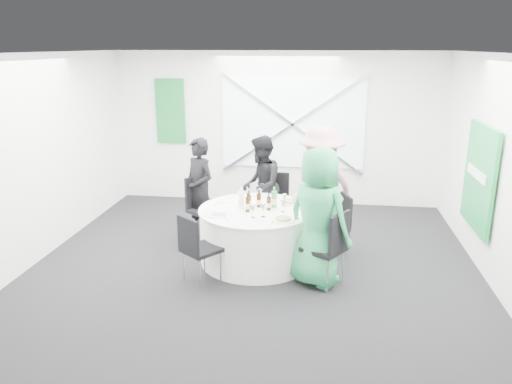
# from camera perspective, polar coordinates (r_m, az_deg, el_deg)

# --- Properties ---
(floor) EXTENTS (6.00, 6.00, 0.00)m
(floor) POSITION_cam_1_polar(r_m,az_deg,el_deg) (6.84, -0.23, -8.53)
(floor) COLOR black
(floor) RESTS_ON ground
(ceiling) EXTENTS (6.00, 6.00, 0.00)m
(ceiling) POSITION_cam_1_polar(r_m,az_deg,el_deg) (6.20, -0.26, 15.62)
(ceiling) COLOR white
(ceiling) RESTS_ON wall_back
(wall_back) EXTENTS (6.00, 0.00, 6.00)m
(wall_back) POSITION_cam_1_polar(r_m,az_deg,el_deg) (9.30, 2.35, 7.22)
(wall_back) COLOR silver
(wall_back) RESTS_ON floor
(wall_front) EXTENTS (6.00, 0.00, 6.00)m
(wall_front) POSITION_cam_1_polar(r_m,az_deg,el_deg) (3.58, -7.00, -8.25)
(wall_front) COLOR silver
(wall_front) RESTS_ON floor
(wall_left) EXTENTS (0.00, 6.00, 6.00)m
(wall_left) POSITION_cam_1_polar(r_m,az_deg,el_deg) (7.41, -23.93, 3.42)
(wall_left) COLOR silver
(wall_left) RESTS_ON floor
(wall_right) EXTENTS (0.00, 6.00, 6.00)m
(wall_right) POSITION_cam_1_polar(r_m,az_deg,el_deg) (6.67, 26.21, 1.83)
(wall_right) COLOR silver
(wall_right) RESTS_ON floor
(window_panel) EXTENTS (2.60, 0.03, 1.60)m
(window_panel) POSITION_cam_1_polar(r_m,az_deg,el_deg) (9.23, 4.20, 7.74)
(window_panel) COLOR white
(window_panel) RESTS_ON wall_back
(window_brace_a) EXTENTS (2.63, 0.05, 1.84)m
(window_brace_a) POSITION_cam_1_polar(r_m,az_deg,el_deg) (9.19, 4.19, 7.70)
(window_brace_a) COLOR silver
(window_brace_a) RESTS_ON window_panel
(window_brace_b) EXTENTS (2.63, 0.05, 1.84)m
(window_brace_b) POSITION_cam_1_polar(r_m,az_deg,el_deg) (9.19, 4.19, 7.70)
(window_brace_b) COLOR silver
(window_brace_b) RESTS_ON window_panel
(green_banner) EXTENTS (0.55, 0.04, 1.20)m
(green_banner) POSITION_cam_1_polar(r_m,az_deg,el_deg) (9.61, -9.77, 9.10)
(green_banner) COLOR #16702F
(green_banner) RESTS_ON wall_back
(green_sign) EXTENTS (0.05, 1.20, 1.40)m
(green_sign) POSITION_cam_1_polar(r_m,az_deg,el_deg) (7.25, 24.15, 1.51)
(green_sign) COLOR #1A903E
(green_sign) RESTS_ON wall_right
(banquet_table) EXTENTS (1.56, 1.56, 0.76)m
(banquet_table) POSITION_cam_1_polar(r_m,az_deg,el_deg) (6.88, 0.00, -4.96)
(banquet_table) COLOR white
(banquet_table) RESTS_ON floor
(chair_back) EXTENTS (0.48, 0.49, 0.96)m
(chair_back) POSITION_cam_1_polar(r_m,az_deg,el_deg) (7.89, 2.13, -0.71)
(chair_back) COLOR black
(chair_back) RESTS_ON floor
(chair_back_left) EXTENTS (0.63, 0.63, 0.98)m
(chair_back_left) POSITION_cam_1_polar(r_m,az_deg,el_deg) (7.63, -6.19, -1.28)
(chair_back_left) COLOR black
(chair_back_left) RESTS_ON floor
(chair_back_right) EXTENTS (0.52, 0.51, 0.88)m
(chair_back_right) POSITION_cam_1_polar(r_m,az_deg,el_deg) (7.15, 9.36, -3.19)
(chair_back_right) COLOR black
(chair_back_right) RESTS_ON floor
(chair_front_right) EXTENTS (0.62, 0.61, 0.98)m
(chair_front_right) POSITION_cam_1_polar(r_m,az_deg,el_deg) (6.16, 8.48, -5.79)
(chair_front_right) COLOR black
(chair_front_right) RESTS_ON floor
(chair_front_left) EXTENTS (0.58, 0.58, 0.91)m
(chair_front_left) POSITION_cam_1_polar(r_m,az_deg,el_deg) (6.21, -6.87, -6.01)
(chair_front_left) COLOR black
(chair_front_left) RESTS_ON floor
(person_man_back_left) EXTENTS (0.68, 0.65, 1.57)m
(person_man_back_left) POSITION_cam_1_polar(r_m,az_deg,el_deg) (7.62, -6.51, 0.30)
(person_man_back_left) COLOR black
(person_man_back_left) RESTS_ON floor
(person_man_back) EXTENTS (0.47, 0.79, 1.57)m
(person_man_back) POSITION_cam_1_polar(r_m,az_deg,el_deg) (7.77, 0.58, 0.72)
(person_man_back) COLOR black
(person_man_back) RESTS_ON floor
(person_woman_pink) EXTENTS (1.27, 1.12, 1.81)m
(person_woman_pink) POSITION_cam_1_polar(r_m,az_deg,el_deg) (7.23, 7.37, 0.38)
(person_woman_pink) COLOR pink
(person_woman_pink) RESTS_ON floor
(person_woman_green) EXTENTS (1.02, 0.93, 1.75)m
(person_woman_green) POSITION_cam_1_polar(r_m,az_deg,el_deg) (6.13, 7.10, -2.89)
(person_woman_green) COLOR #2A9C5A
(person_woman_green) RESTS_ON floor
(plate_back) EXTENTS (0.27, 0.27, 0.01)m
(plate_back) POSITION_cam_1_polar(r_m,az_deg,el_deg) (7.30, 1.18, -0.46)
(plate_back) COLOR white
(plate_back) RESTS_ON banquet_table
(plate_back_left) EXTENTS (0.26, 0.26, 0.01)m
(plate_back_left) POSITION_cam_1_polar(r_m,az_deg,el_deg) (7.12, -3.40, -0.92)
(plate_back_left) COLOR white
(plate_back_left) RESTS_ON banquet_table
(plate_back_right) EXTENTS (0.29, 0.29, 0.04)m
(plate_back_right) POSITION_cam_1_polar(r_m,az_deg,el_deg) (7.00, 3.87, -1.16)
(plate_back_right) COLOR white
(plate_back_right) RESTS_ON banquet_table
(plate_front_right) EXTENTS (0.30, 0.30, 0.04)m
(plate_front_right) POSITION_cam_1_polar(r_m,az_deg,el_deg) (6.32, 3.13, -3.14)
(plate_front_right) COLOR white
(plate_front_right) RESTS_ON banquet_table
(plate_front_left) EXTENTS (0.29, 0.29, 0.01)m
(plate_front_left) POSITION_cam_1_polar(r_m,az_deg,el_deg) (6.54, -4.76, -2.55)
(plate_front_left) COLOR white
(plate_front_left) RESTS_ON banquet_table
(napkin) EXTENTS (0.19, 0.14, 0.05)m
(napkin) POSITION_cam_1_polar(r_m,az_deg,el_deg) (6.49, -4.22, -2.39)
(napkin) COLOR white
(napkin) RESTS_ON plate_front_left
(beer_bottle_a) EXTENTS (0.06, 0.06, 0.25)m
(beer_bottle_a) POSITION_cam_1_polar(r_m,az_deg,el_deg) (6.75, -0.80, -1.13)
(beer_bottle_a) COLOR #3A1F0A
(beer_bottle_a) RESTS_ON banquet_table
(beer_bottle_b) EXTENTS (0.06, 0.06, 0.25)m
(beer_bottle_b) POSITION_cam_1_polar(r_m,az_deg,el_deg) (6.80, 0.33, -0.99)
(beer_bottle_b) COLOR #3A1F0A
(beer_bottle_b) RESTS_ON banquet_table
(beer_bottle_c) EXTENTS (0.06, 0.06, 0.24)m
(beer_bottle_c) POSITION_cam_1_polar(r_m,az_deg,el_deg) (6.68, 1.46, -1.34)
(beer_bottle_c) COLOR #3A1F0A
(beer_bottle_c) RESTS_ON banquet_table
(beer_bottle_d) EXTENTS (0.06, 0.06, 0.26)m
(beer_bottle_d) POSITION_cam_1_polar(r_m,az_deg,el_deg) (6.60, -0.96, -1.46)
(beer_bottle_d) COLOR #3A1F0A
(beer_bottle_d) RESTS_ON banquet_table
(green_water_bottle) EXTENTS (0.08, 0.08, 0.29)m
(green_water_bottle) POSITION_cam_1_polar(r_m,az_deg,el_deg) (6.78, 2.09, -0.87)
(green_water_bottle) COLOR green
(green_water_bottle) RESTS_ON banquet_table
(clear_water_bottle) EXTENTS (0.08, 0.08, 0.29)m
(clear_water_bottle) POSITION_cam_1_polar(r_m,az_deg,el_deg) (6.75, -1.72, -0.94)
(clear_water_bottle) COLOR white
(clear_water_bottle) RESTS_ON banquet_table
(wine_glass_a) EXTENTS (0.07, 0.07, 0.17)m
(wine_glass_a) POSITION_cam_1_polar(r_m,az_deg,el_deg) (6.60, 3.09, -1.26)
(wine_glass_a) COLOR white
(wine_glass_a) RESTS_ON banquet_table
(wine_glass_b) EXTENTS (0.07, 0.07, 0.17)m
(wine_glass_b) POSITION_cam_1_polar(r_m,az_deg,el_deg) (6.40, 0.82, -1.80)
(wine_glass_b) COLOR white
(wine_glass_b) RESTS_ON banquet_table
(wine_glass_c) EXTENTS (0.07, 0.07, 0.17)m
(wine_glass_c) POSITION_cam_1_polar(r_m,az_deg,el_deg) (6.85, 3.27, -0.61)
(wine_glass_c) COLOR white
(wine_glass_c) RESTS_ON banquet_table
(wine_glass_d) EXTENTS (0.07, 0.07, 0.17)m
(wine_glass_d) POSITION_cam_1_polar(r_m,az_deg,el_deg) (7.07, 0.45, -0.02)
(wine_glass_d) COLOR white
(wine_glass_d) RESTS_ON banquet_table
(wine_glass_e) EXTENTS (0.07, 0.07, 0.17)m
(wine_glass_e) POSITION_cam_1_polar(r_m,az_deg,el_deg) (6.38, -0.36, -1.88)
(wine_glass_e) COLOR white
(wine_glass_e) RESTS_ON banquet_table
(fork_a) EXTENTS (0.12, 0.12, 0.01)m
(fork_a) POSITION_cam_1_polar(r_m,az_deg,el_deg) (6.57, -4.70, -2.49)
(fork_a) COLOR silver
(fork_a) RESTS_ON banquet_table
(knife_a) EXTENTS (0.11, 0.12, 0.01)m
(knife_a) POSITION_cam_1_polar(r_m,az_deg,el_deg) (6.34, -3.38, -3.18)
(knife_a) COLOR silver
(knife_a) RESTS_ON banquet_table
(fork_b) EXTENTS (0.08, 0.14, 0.01)m
(fork_b) POSITION_cam_1_polar(r_m,az_deg,el_deg) (7.19, -2.85, -0.79)
(fork_b) COLOR silver
(fork_b) RESTS_ON banquet_table
(knife_b) EXTENTS (0.09, 0.14, 0.01)m
(knife_b) POSITION_cam_1_polar(r_m,az_deg,el_deg) (6.97, -4.39, -1.36)
(knife_b) COLOR silver
(knife_b) RESTS_ON banquet_table
(fork_c) EXTENTS (0.11, 0.12, 0.01)m
(fork_c) POSITION_cam_1_polar(r_m,az_deg,el_deg) (6.25, 2.15, -3.45)
(fork_c) COLOR silver
(fork_c) RESTS_ON banquet_table
(knife_c) EXTENTS (0.11, 0.13, 0.01)m
(knife_c) POSITION_cam_1_polar(r_m,az_deg,el_deg) (6.50, 4.43, -2.71)
(knife_c) COLOR silver
(knife_c) RESTS_ON banquet_table
(fork_d) EXTENTS (0.08, 0.14, 0.01)m
(fork_d) POSITION_cam_1_polar(r_m,az_deg,el_deg) (6.80, 4.85, -1.83)
(fork_d) COLOR silver
(fork_d) RESTS_ON banquet_table
(knife_d) EXTENTS (0.08, 0.14, 0.01)m
(knife_d) POSITION_cam_1_polar(r_m,az_deg,el_deg) (7.08, 3.77, -1.06)
(knife_d) COLOR silver
(knife_d) RESTS_ON banquet_table
(fork_e) EXTENTS (0.15, 0.03, 0.01)m
(fork_e) POSITION_cam_1_polar(r_m,az_deg,el_deg) (7.26, 1.61, -0.59)
(fork_e) COLOR silver
(fork_e) RESTS_ON banquet_table
(knife_e) EXTENTS (0.15, 0.02, 0.01)m
(knife_e) POSITION_cam_1_polar(r_m,az_deg,el_deg) (7.29, -0.53, -0.51)
(knife_e) COLOR silver
(knife_e) RESTS_ON banquet_table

